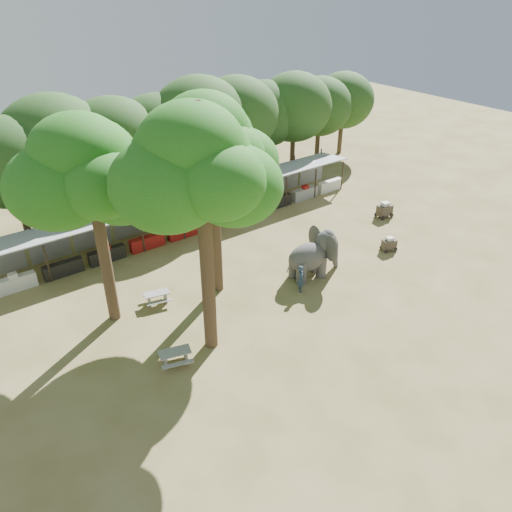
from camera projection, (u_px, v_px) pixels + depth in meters
ground at (326, 320)px, 26.72m from camera, size 100.00×100.00×0.00m
vendor_stalls at (194, 212)px, 35.74m from camera, size 28.00×2.99×2.80m
yard_tree_left at (86, 173)px, 22.89m from camera, size 7.10×6.90×11.02m
yard_tree_center at (196, 169)px, 20.46m from camera, size 7.10×6.90×12.04m
yard_tree_back at (208, 147)px, 25.11m from camera, size 7.10×6.90×11.36m
backdrop_trees at (155, 135)px, 37.15m from camera, size 46.46×5.95×8.33m
elephant at (314, 254)px, 29.98m from camera, size 3.79×2.87×2.86m
handler at (301, 279)px, 28.74m from camera, size 0.65×0.73×1.68m
picnic_table_near at (175, 355)px, 23.58m from camera, size 1.80×1.70×0.74m
picnic_table_far at (157, 296)px, 27.87m from camera, size 1.63×1.52×0.69m
cart_front at (389, 244)px, 33.08m from camera, size 1.14×0.91×0.98m
cart_back at (385, 210)px, 37.46m from camera, size 1.31×0.93×1.20m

